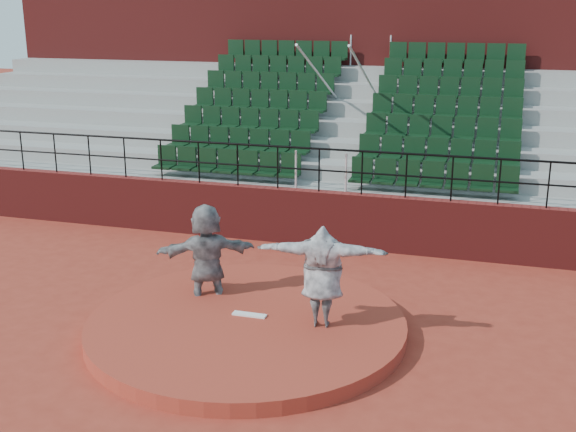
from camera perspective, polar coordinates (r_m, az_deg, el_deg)
name	(u,v)px	position (r m, az deg, el deg)	size (l,w,h in m)	color
ground	(247,332)	(12.68, -3.28, -9.15)	(90.00, 90.00, 0.00)	maroon
pitchers_mound	(247,326)	(12.63, -3.29, -8.64)	(5.50, 5.50, 0.25)	#9E3323
pitching_rubber	(249,315)	(12.70, -3.07, -7.79)	(0.60, 0.15, 0.03)	white
boundary_wall	(319,218)	(16.93, 2.43, -0.16)	(24.00, 0.30, 1.30)	maroon
wall_railing	(319,160)	(16.59, 2.48, 4.41)	(24.04, 0.05, 1.03)	black
seating_deck	(351,155)	(20.19, 5.02, 4.84)	(24.00, 5.97, 4.63)	gray
press_box_facade	(378,67)	(23.76, 7.15, 11.61)	(24.00, 3.00, 7.10)	maroon
pitcher	(322,276)	(12.02, 2.71, -4.76)	(2.16, 0.59, 1.75)	black
fielder	(207,256)	(13.45, -6.43, -3.14)	(1.84, 0.59, 1.98)	black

